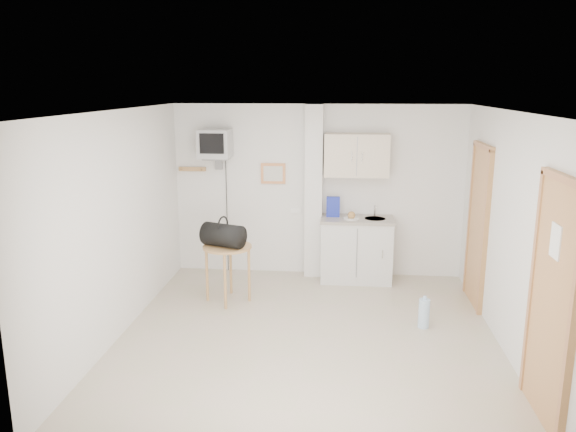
# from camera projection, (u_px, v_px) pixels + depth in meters

# --- Properties ---
(ground) EXTENTS (4.50, 4.50, 0.00)m
(ground) POSITION_uv_depth(u_px,v_px,m) (307.00, 337.00, 6.30)
(ground) COLOR #B4A88E
(ground) RESTS_ON ground
(room_envelope) EXTENTS (4.24, 4.54, 2.55)m
(room_envelope) POSITION_uv_depth(u_px,v_px,m) (331.00, 202.00, 6.01)
(room_envelope) COLOR white
(room_envelope) RESTS_ON ground
(kitchenette) EXTENTS (1.03, 0.58, 2.10)m
(kitchenette) POSITION_uv_depth(u_px,v_px,m) (356.00, 225.00, 8.00)
(kitchenette) COLOR silver
(kitchenette) RESTS_ON ground
(crt_television) EXTENTS (0.44, 0.45, 2.15)m
(crt_television) POSITION_uv_depth(u_px,v_px,m) (215.00, 144.00, 7.95)
(crt_television) COLOR slate
(crt_television) RESTS_ON ground
(round_table) EXTENTS (0.63, 0.63, 0.75)m
(round_table) POSITION_uv_depth(u_px,v_px,m) (227.00, 254.00, 7.21)
(round_table) COLOR #B2854E
(round_table) RESTS_ON ground
(duffel_bag) EXTENTS (0.60, 0.47, 0.40)m
(duffel_bag) POSITION_uv_depth(u_px,v_px,m) (223.00, 235.00, 7.12)
(duffel_bag) COLOR black
(duffel_bag) RESTS_ON round_table
(water_bottle) EXTENTS (0.13, 0.13, 0.39)m
(water_bottle) POSITION_uv_depth(u_px,v_px,m) (424.00, 313.00, 6.51)
(water_bottle) COLOR #A9C9E9
(water_bottle) RESTS_ON ground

